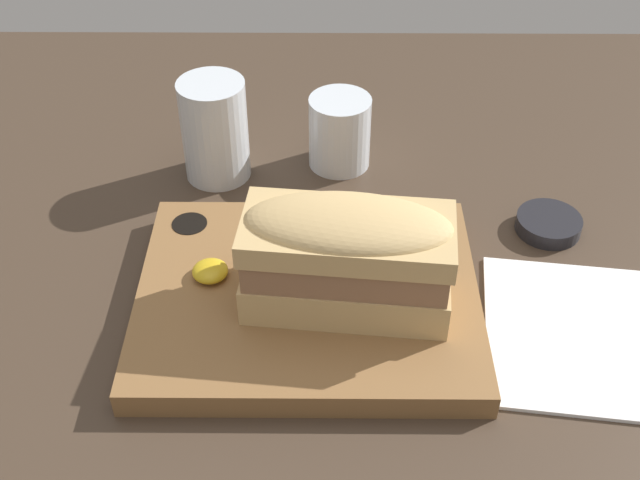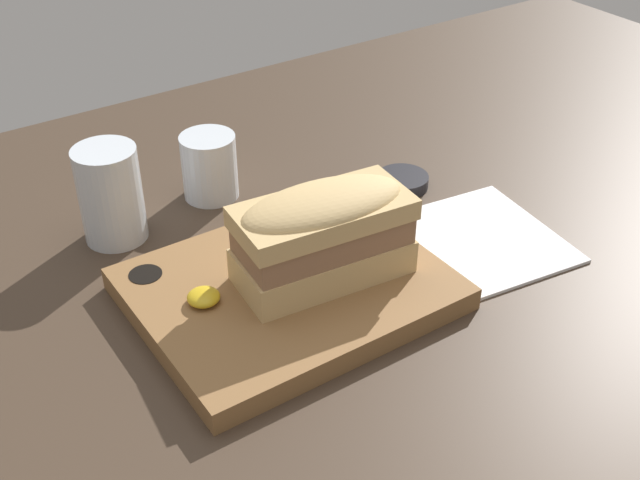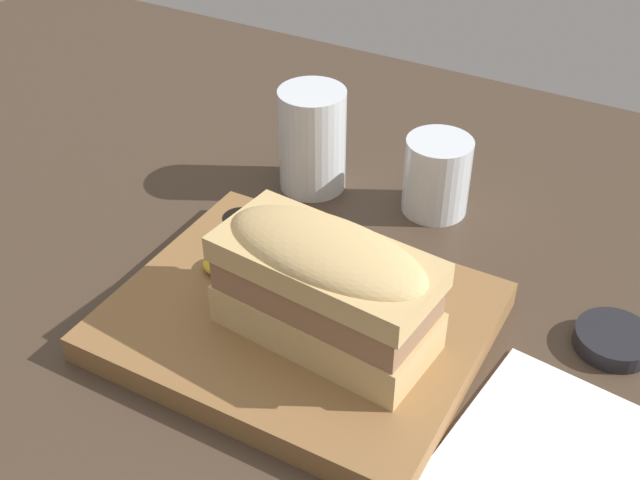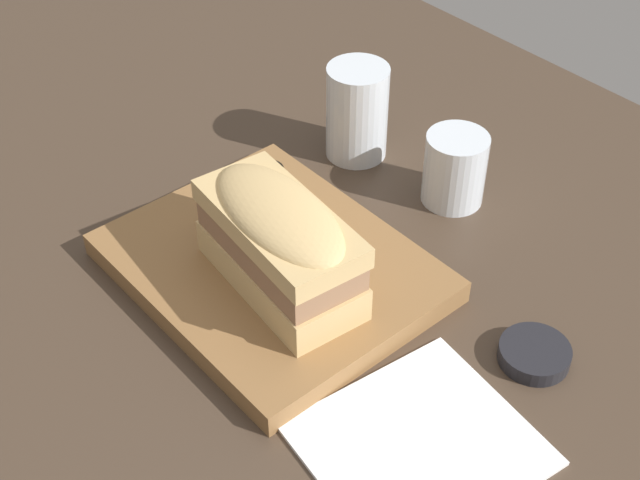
{
  "view_description": "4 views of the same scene",
  "coord_description": "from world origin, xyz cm",
  "px_view_note": "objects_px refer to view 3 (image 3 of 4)",
  "views": [
    {
      "loc": [
        -7.77,
        -56.35,
        55.12
      ],
      "look_at": [
        -8.15,
        -2.32,
        8.7
      ],
      "focal_mm": 45.0,
      "sensor_mm": 36.0,
      "label": 1
    },
    {
      "loc": [
        -43.57,
        -60.85,
        54.71
      ],
      "look_at": [
        -6.42,
        -5.85,
        9.34
      ],
      "focal_mm": 45.0,
      "sensor_mm": 36.0,
      "label": 2
    },
    {
      "loc": [
        17.09,
        -48.07,
        50.89
      ],
      "look_at": [
        -7.91,
        -2.67,
        11.62
      ],
      "focal_mm": 45.0,
      "sensor_mm": 36.0,
      "label": 3
    },
    {
      "loc": [
        43.78,
        -43.28,
        64.44
      ],
      "look_at": [
        -3.39,
        -2.69,
        10.02
      ],
      "focal_mm": 50.0,
      "sensor_mm": 36.0,
      "label": 4
    }
  ],
  "objects_px": {
    "water_glass": "(312,146)",
    "napkin": "(564,470)",
    "sandwich": "(326,283)",
    "serving_board": "(298,320)",
    "condiment_dish": "(613,340)",
    "wine_glass": "(436,179)"
  },
  "relations": [
    {
      "from": "napkin",
      "to": "condiment_dish",
      "type": "relative_size",
      "value": 3.04
    },
    {
      "from": "sandwich",
      "to": "condiment_dish",
      "type": "xyz_separation_m",
      "value": [
        0.21,
        0.13,
        -0.07
      ]
    },
    {
      "from": "serving_board",
      "to": "sandwich",
      "type": "xyz_separation_m",
      "value": [
        0.04,
        -0.01,
        0.07
      ]
    },
    {
      "from": "sandwich",
      "to": "wine_glass",
      "type": "relative_size",
      "value": 2.24
    },
    {
      "from": "water_glass",
      "to": "serving_board",
      "type": "bearing_deg",
      "value": -63.8
    },
    {
      "from": "serving_board",
      "to": "wine_glass",
      "type": "distance_m",
      "value": 0.24
    },
    {
      "from": "wine_glass",
      "to": "condiment_dish",
      "type": "xyz_separation_m",
      "value": [
        0.21,
        -0.12,
        -0.03
      ]
    },
    {
      "from": "serving_board",
      "to": "napkin",
      "type": "relative_size",
      "value": 1.53
    },
    {
      "from": "wine_glass",
      "to": "napkin",
      "type": "relative_size",
      "value": 0.41
    },
    {
      "from": "sandwich",
      "to": "water_glass",
      "type": "height_order",
      "value": "sandwich"
    },
    {
      "from": "wine_glass",
      "to": "water_glass",
      "type": "bearing_deg",
      "value": -170.95
    },
    {
      "from": "sandwich",
      "to": "water_glass",
      "type": "xyz_separation_m",
      "value": [
        -0.14,
        0.23,
        -0.03
      ]
    },
    {
      "from": "water_glass",
      "to": "condiment_dish",
      "type": "distance_m",
      "value": 0.37
    },
    {
      "from": "serving_board",
      "to": "sandwich",
      "type": "relative_size",
      "value": 1.67
    },
    {
      "from": "napkin",
      "to": "sandwich",
      "type": "bearing_deg",
      "value": 174.44
    },
    {
      "from": "water_glass",
      "to": "napkin",
      "type": "relative_size",
      "value": 0.57
    },
    {
      "from": "serving_board",
      "to": "wine_glass",
      "type": "relative_size",
      "value": 3.73
    },
    {
      "from": "serving_board",
      "to": "napkin",
      "type": "distance_m",
      "value": 0.25
    },
    {
      "from": "wine_glass",
      "to": "serving_board",
      "type": "bearing_deg",
      "value": -97.9
    },
    {
      "from": "water_glass",
      "to": "condiment_dish",
      "type": "relative_size",
      "value": 1.72
    },
    {
      "from": "napkin",
      "to": "condiment_dish",
      "type": "xyz_separation_m",
      "value": [
        0.0,
        0.15,
        0.01
      ]
    },
    {
      "from": "sandwich",
      "to": "water_glass",
      "type": "relative_size",
      "value": 1.62
    }
  ]
}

